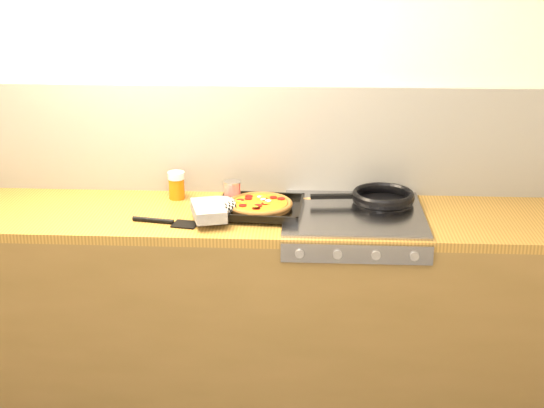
# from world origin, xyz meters

# --- Properties ---
(room_shell) EXTENTS (3.20, 3.20, 3.20)m
(room_shell) POSITION_xyz_m (0.00, 1.39, 1.15)
(room_shell) COLOR white
(room_shell) RESTS_ON ground
(counter_run) EXTENTS (3.20, 0.62, 0.90)m
(counter_run) POSITION_xyz_m (0.00, 1.10, 0.45)
(counter_run) COLOR brown
(counter_run) RESTS_ON ground
(stovetop) EXTENTS (0.60, 0.56, 0.02)m
(stovetop) POSITION_xyz_m (0.45, 1.10, 0.91)
(stovetop) COLOR gray
(stovetop) RESTS_ON counter_run
(pizza_on_tray) EXTENTS (0.49, 0.41, 0.06)m
(pizza_on_tray) POSITION_xyz_m (-0.01, 1.07, 0.94)
(pizza_on_tray) COLOR black
(pizza_on_tray) RESTS_ON stovetop
(frying_pan) EXTENTS (0.47, 0.30, 0.05)m
(frying_pan) POSITION_xyz_m (0.58, 1.22, 0.94)
(frying_pan) COLOR black
(frying_pan) RESTS_ON stovetop
(tomato_can) EXTENTS (0.10, 0.10, 0.11)m
(tomato_can) POSITION_xyz_m (-0.08, 1.21, 0.95)
(tomato_can) COLOR maroon
(tomato_can) RESTS_ON counter_run
(juice_glass) EXTENTS (0.08, 0.08, 0.13)m
(juice_glass) POSITION_xyz_m (-0.35, 1.27, 0.96)
(juice_glass) COLOR #CA5F0B
(juice_glass) RESTS_ON counter_run
(wooden_spoon) EXTENTS (0.30, 0.09, 0.02)m
(wooden_spoon) POSITION_xyz_m (0.17, 1.24, 0.91)
(wooden_spoon) COLOR #9C7042
(wooden_spoon) RESTS_ON counter_run
(black_spatula) EXTENTS (0.29, 0.10, 0.02)m
(black_spatula) POSITION_xyz_m (-0.33, 0.95, 0.91)
(black_spatula) COLOR black
(black_spatula) RESTS_ON counter_run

